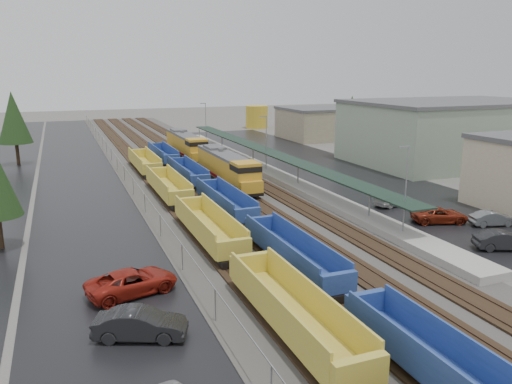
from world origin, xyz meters
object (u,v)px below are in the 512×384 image
parked_car_east_a (504,241)px  well_string_yellow (208,228)px  parked_car_east_b (440,215)px  well_string_blue (253,224)px  locomotive_trail (186,145)px  locomotive_lead (227,168)px  parked_car_east_e (492,219)px  parked_car_east_c (393,199)px  storage_tank (257,117)px  parked_car_west_b (140,325)px  parked_car_west_c (132,282)px

parked_car_east_a → well_string_yellow: bearing=85.6°
parked_car_east_a → parked_car_east_b: 7.74m
well_string_yellow → parked_car_east_b: bearing=-7.3°
parked_car_east_a → well_string_blue: bearing=80.6°
locomotive_trail → parked_car_east_b: (13.72, -42.86, -1.53)m
locomotive_lead → parked_car_east_a: 32.48m
locomotive_lead → parked_car_east_e: (17.54, -24.44, -1.57)m
parked_car_east_b → parked_car_east_c: bearing=20.4°
locomotive_trail → parked_car_east_a: size_ratio=4.03×
parked_car_east_b → parked_car_east_a: bearing=-164.9°
storage_tank → parked_car_east_e: (-9.75, -83.35, -2.07)m
locomotive_trail → storage_tank: 46.71m
locomotive_lead → parked_car_east_c: locomotive_lead is taller
well_string_yellow → well_string_blue: bearing=0.0°
storage_tank → parked_car_east_b: size_ratio=1.06×
well_string_blue → parked_car_east_e: (21.54, -5.38, -0.43)m
parked_car_east_a → parked_car_east_c: parked_car_east_a is taller
well_string_blue → storage_tank: 84.03m
locomotive_lead → parked_car_east_b: size_ratio=3.57×
parked_car_west_b → well_string_blue: bearing=-18.6°
well_string_blue → parked_car_west_c: well_string_blue is taller
parked_car_east_c → locomotive_trail: bearing=6.5°
well_string_blue → storage_tank: size_ratio=16.65×
locomotive_trail → parked_car_east_e: 48.74m
locomotive_lead → locomotive_trail: bearing=90.0°
parked_car_west_c → parked_car_east_a: parked_car_west_c is taller
parked_car_west_b → parked_car_west_c: (0.40, 5.74, -0.00)m
storage_tank → parked_car_east_b: 81.92m
parked_car_west_c → parked_car_east_a: 28.80m
well_string_yellow → parked_car_east_b: (21.72, -2.79, -0.46)m
locomotive_lead → parked_car_east_a: bearing=-65.7°
well_string_yellow → well_string_blue: size_ratio=0.86×
storage_tank → parked_car_east_e: 83.94m
locomotive_trail → storage_tank: bearing=54.2°
locomotive_trail → well_string_blue: 40.28m
locomotive_trail → parked_car_east_b: bearing=-72.3°
parked_car_west_c → parked_car_east_b: parked_car_west_c is taller
locomotive_lead → well_string_yellow: locomotive_lead is taller
parked_car_west_b → parked_car_east_c: 34.05m
locomotive_lead → parked_car_east_a: size_ratio=4.03×
parked_car_east_a → parked_car_east_b: parked_car_east_a is taller
well_string_blue → parked_car_east_a: (17.33, -10.52, -0.35)m
locomotive_trail → well_string_blue: (-4.00, -40.06, -1.14)m
locomotive_lead → parked_car_west_b: size_ratio=3.76×
locomotive_trail → parked_car_east_c: bearing=-69.6°
locomotive_lead → locomotive_trail: (0.00, 21.00, 0.00)m
storage_tank → locomotive_trail: bearing=-125.8°
parked_car_west_b → parked_car_east_e: parked_car_west_b is taller
locomotive_lead → storage_tank: 64.92m
well_string_blue → parked_car_west_b: well_string_blue is taller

